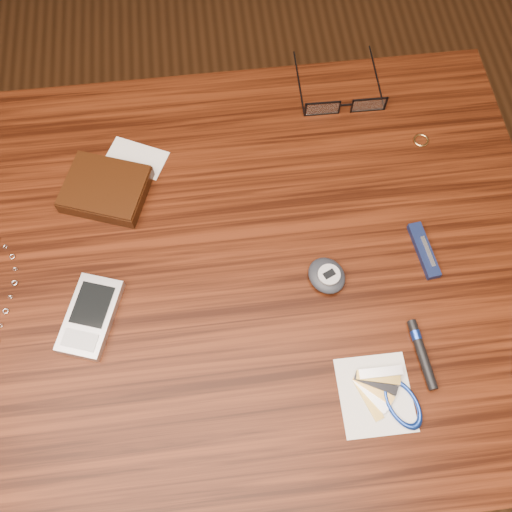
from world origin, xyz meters
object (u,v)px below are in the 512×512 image
object	(u,v)px
pedometer	(327,276)
pocket_knife	(424,250)
pda_phone	(90,316)
eyeglasses	(345,103)
desk	(205,294)
notepad_keys	(388,397)
wallet_and_card	(106,188)

from	to	relation	value
pedometer	pocket_knife	world-z (taller)	pedometer
pda_phone	eyeglasses	bearing A→B (deg)	37.62
desk	pda_phone	xyz separation A→B (m)	(-0.15, -0.06, 0.11)
eyeglasses	pda_phone	xyz separation A→B (m)	(-0.40, -0.31, -0.00)
pda_phone	notepad_keys	size ratio (longest dim) A/B	1.11
eyeglasses	pocket_knife	world-z (taller)	eyeglasses
eyeglasses	pedometer	world-z (taller)	eyeglasses
notepad_keys	pocket_knife	distance (m)	0.22
eyeglasses	notepad_keys	xyz separation A→B (m)	(-0.03, -0.46, -0.01)
desk	wallet_and_card	distance (m)	0.22
wallet_and_card	pda_phone	distance (m)	0.20
desk	pedometer	bearing A→B (deg)	-11.73
pda_phone	notepad_keys	world-z (taller)	pda_phone
eyeglasses	pocket_knife	xyz separation A→B (m)	(0.07, -0.26, -0.01)
wallet_and_card	pocket_knife	distance (m)	0.47
eyeglasses	pedometer	distance (m)	0.30
pocket_knife	pda_phone	bearing A→B (deg)	-174.53
desk	eyeglasses	bearing A→B (deg)	44.98
eyeglasses	desk	bearing A→B (deg)	-135.02
notepad_keys	pocket_knife	xyz separation A→B (m)	(0.09, 0.20, 0.00)
pda_phone	pedometer	distance (m)	0.32
pda_phone	pocket_knife	distance (m)	0.47
desk	pocket_knife	world-z (taller)	pocket_knife
eyeglasses	pda_phone	size ratio (longest dim) A/B	1.11
eyeglasses	wallet_and_card	bearing A→B (deg)	-163.19
desk	notepad_keys	size ratio (longest dim) A/B	8.91
wallet_and_card	eyeglasses	bearing A→B (deg)	16.81
desk	notepad_keys	xyz separation A→B (m)	(0.23, -0.21, 0.11)
eyeglasses	pda_phone	world-z (taller)	eyeglasses
desk	pda_phone	distance (m)	0.19
desk	pda_phone	bearing A→B (deg)	-159.00
desk	eyeglasses	distance (m)	0.37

